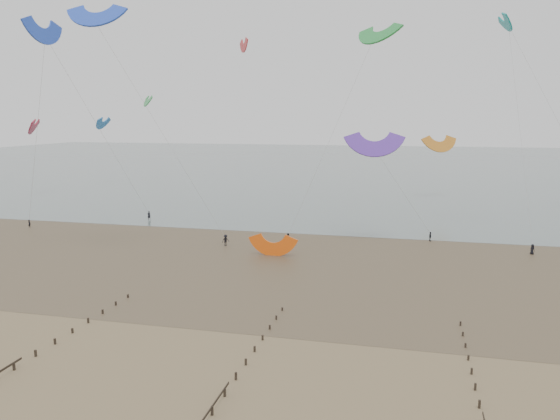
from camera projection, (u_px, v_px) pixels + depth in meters
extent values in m
plane|color=brown|center=(205.00, 354.00, 47.12)|extent=(500.00, 500.00, 0.00)
plane|color=#475654|center=(372.00, 163.00, 238.79)|extent=(500.00, 500.00, 0.00)
plane|color=#473A28|center=(292.00, 255.00, 80.66)|extent=(500.00, 500.00, 0.00)
ellipsoid|color=slate|center=(138.00, 271.00, 72.34)|extent=(23.60, 14.36, 0.01)
ellipsoid|color=slate|center=(375.00, 255.00, 80.77)|extent=(33.64, 18.32, 0.01)
ellipsoid|color=slate|center=(73.00, 235.00, 94.65)|extent=(26.95, 14.22, 0.01)
cube|color=black|center=(14.00, 367.00, 44.14)|extent=(0.16, 0.16, 0.65)
cube|color=black|center=(36.00, 354.00, 46.66)|extent=(0.16, 0.16, 0.62)
cube|color=black|center=(55.00, 342.00, 49.18)|extent=(0.16, 0.16, 0.59)
cube|color=black|center=(72.00, 331.00, 51.71)|extent=(0.16, 0.16, 0.57)
cube|color=black|center=(88.00, 321.00, 54.23)|extent=(0.16, 0.16, 0.54)
cube|color=black|center=(103.00, 312.00, 56.76)|extent=(0.16, 0.16, 0.51)
cube|color=black|center=(116.00, 304.00, 59.28)|extent=(0.16, 0.16, 0.48)
cube|color=black|center=(128.00, 296.00, 61.81)|extent=(0.16, 0.16, 0.45)
cube|color=black|center=(212.00, 411.00, 37.47)|extent=(0.16, 0.16, 0.68)
cube|color=black|center=(225.00, 393.00, 40.00)|extent=(0.16, 0.16, 0.65)
cube|color=black|center=(236.00, 377.00, 42.52)|extent=(0.16, 0.16, 0.62)
cube|color=black|center=(246.00, 362.00, 45.04)|extent=(0.16, 0.16, 0.59)
cube|color=black|center=(255.00, 349.00, 47.57)|extent=(0.16, 0.16, 0.57)
cube|color=black|center=(263.00, 338.00, 50.09)|extent=(0.16, 0.16, 0.54)
cube|color=black|center=(270.00, 327.00, 52.62)|extent=(0.16, 0.16, 0.51)
cube|color=black|center=(276.00, 318.00, 55.14)|extent=(0.16, 0.16, 0.48)
cube|color=black|center=(282.00, 309.00, 57.67)|extent=(0.16, 0.16, 0.45)
cube|color=black|center=(479.00, 405.00, 38.38)|extent=(0.16, 0.16, 0.62)
cube|color=black|center=(475.00, 387.00, 40.90)|extent=(0.16, 0.16, 0.59)
cube|color=black|center=(472.00, 372.00, 43.43)|extent=(0.16, 0.16, 0.57)
cube|color=black|center=(468.00, 358.00, 45.95)|extent=(0.16, 0.16, 0.54)
cube|color=black|center=(465.00, 345.00, 48.48)|extent=(0.16, 0.16, 0.51)
cube|color=black|center=(463.00, 334.00, 51.00)|extent=(0.16, 0.16, 0.48)
cube|color=black|center=(460.00, 324.00, 53.53)|extent=(0.16, 0.16, 0.45)
imported|color=black|center=(29.00, 224.00, 100.92)|extent=(0.61, 0.47, 1.49)
imported|color=black|center=(288.00, 238.00, 88.21)|extent=(0.91, 0.76, 1.68)
imported|color=black|center=(226.00, 240.00, 86.57)|extent=(1.32, 1.29, 1.82)
imported|color=black|center=(430.00, 237.00, 89.76)|extent=(0.62, 0.99, 1.56)
imported|color=black|center=(532.00, 249.00, 81.19)|extent=(0.87, 0.90, 1.56)
imported|color=black|center=(149.00, 215.00, 108.54)|extent=(0.75, 0.74, 1.74)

